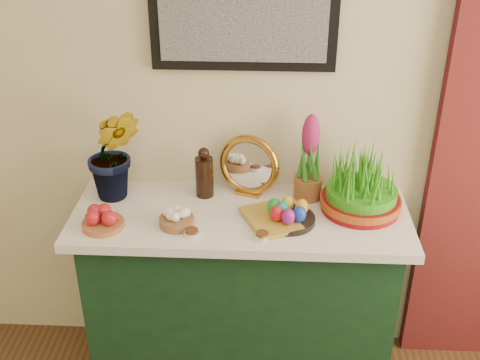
# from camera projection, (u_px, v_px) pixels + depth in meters

# --- Properties ---
(sideboard) EXTENTS (1.30, 0.45, 0.85)m
(sideboard) POSITION_uv_depth(u_px,v_px,m) (241.00, 299.00, 2.72)
(sideboard) COLOR #13351A
(sideboard) RESTS_ON ground
(tablecloth) EXTENTS (1.40, 0.55, 0.04)m
(tablecloth) POSITION_uv_depth(u_px,v_px,m) (241.00, 216.00, 2.51)
(tablecloth) COLOR silver
(tablecloth) RESTS_ON sideboard
(hyacinth_green) EXTENTS (0.29, 0.26, 0.55)m
(hyacinth_green) POSITION_uv_depth(u_px,v_px,m) (112.00, 139.00, 2.48)
(hyacinth_green) COLOR #2E7620
(hyacinth_green) RESTS_ON tablecloth
(apple_bowl) EXTENTS (0.19, 0.19, 0.08)m
(apple_bowl) POSITION_uv_depth(u_px,v_px,m) (103.00, 219.00, 2.38)
(apple_bowl) COLOR #A45B33
(apple_bowl) RESTS_ON tablecloth
(garlic_basket) EXTENTS (0.17, 0.17, 0.08)m
(garlic_basket) POSITION_uv_depth(u_px,v_px,m) (176.00, 219.00, 2.40)
(garlic_basket) COLOR brown
(garlic_basket) RESTS_ON tablecloth
(vinegar_cruet) EXTENTS (0.08, 0.08, 0.23)m
(vinegar_cruet) POSITION_uv_depth(u_px,v_px,m) (204.00, 175.00, 2.58)
(vinegar_cruet) COLOR black
(vinegar_cruet) RESTS_ON tablecloth
(mirror) EXTENTS (0.28, 0.14, 0.27)m
(mirror) POSITION_uv_depth(u_px,v_px,m) (249.00, 166.00, 2.58)
(mirror) COLOR #B47D2D
(mirror) RESTS_ON tablecloth
(book) EXTENTS (0.25, 0.29, 0.03)m
(book) POSITION_uv_depth(u_px,v_px,m) (250.00, 223.00, 2.39)
(book) COLOR #B28D2B
(book) RESTS_ON tablecloth
(spice_dish_left) EXTENTS (0.06, 0.06, 0.03)m
(spice_dish_left) POSITION_uv_depth(u_px,v_px,m) (192.00, 233.00, 2.34)
(spice_dish_left) COLOR silver
(spice_dish_left) RESTS_ON tablecloth
(spice_dish_right) EXTENTS (0.06, 0.06, 0.03)m
(spice_dish_right) POSITION_uv_depth(u_px,v_px,m) (262.00, 236.00, 2.33)
(spice_dish_right) COLOR silver
(spice_dish_right) RESTS_ON tablecloth
(egg_plate) EXTENTS (0.29, 0.29, 0.09)m
(egg_plate) POSITION_uv_depth(u_px,v_px,m) (287.00, 214.00, 2.42)
(egg_plate) COLOR black
(egg_plate) RESTS_ON tablecloth
(hyacinth_pink) EXTENTS (0.12, 0.12, 0.39)m
(hyacinth_pink) POSITION_uv_depth(u_px,v_px,m) (309.00, 161.00, 2.52)
(hyacinth_pink) COLOR brown
(hyacinth_pink) RESTS_ON tablecloth
(wheatgrass_sabzeh) EXTENTS (0.34, 0.34, 0.28)m
(wheatgrass_sabzeh) POSITION_uv_depth(u_px,v_px,m) (362.00, 184.00, 2.46)
(wheatgrass_sabzeh) COLOR maroon
(wheatgrass_sabzeh) RESTS_ON tablecloth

